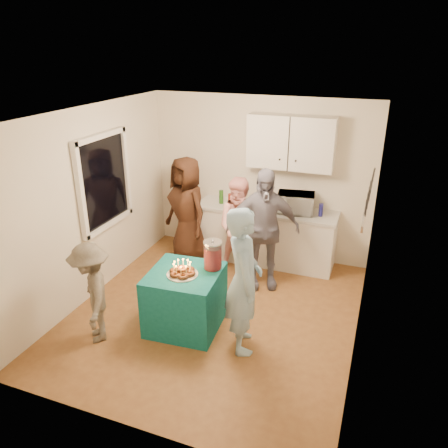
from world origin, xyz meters
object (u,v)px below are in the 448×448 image
(child_near_left, at_px, (92,293))
(man_birthday, at_px, (243,281))
(woman_back_center, at_px, (241,227))
(woman_back_left, at_px, (187,211))
(counter, at_px, (265,236))
(woman_back_right, at_px, (263,229))
(party_table, at_px, (185,299))
(microwave, at_px, (296,203))
(punch_jar, at_px, (213,256))

(child_near_left, bearing_deg, man_birthday, 67.42)
(woman_back_center, xyz_separation_m, child_near_left, (-1.09, -2.19, -0.13))
(woman_back_left, bearing_deg, counter, 47.10)
(woman_back_right, relative_size, child_near_left, 1.42)
(party_table, height_order, woman_back_right, woman_back_right)
(woman_back_left, relative_size, woman_back_center, 1.14)
(man_birthday, xyz_separation_m, woman_back_center, (-0.60, 1.70, -0.12))
(party_table, bearing_deg, man_birthday, -8.59)
(party_table, height_order, woman_back_left, woman_back_left)
(party_table, distance_m, woman_back_right, 1.53)
(woman_back_left, bearing_deg, man_birthday, -21.62)
(microwave, bearing_deg, woman_back_left, -174.12)
(punch_jar, height_order, woman_back_right, woman_back_right)
(woman_back_left, bearing_deg, woman_back_center, 23.22)
(woman_back_left, relative_size, woman_back_right, 0.97)
(microwave, distance_m, party_table, 2.36)
(woman_back_right, bearing_deg, counter, 79.87)
(counter, distance_m, party_table, 2.12)
(woman_back_left, xyz_separation_m, woman_back_right, (1.34, -0.35, 0.02))
(punch_jar, bearing_deg, woman_back_right, 73.20)
(party_table, xyz_separation_m, child_near_left, (-0.90, -0.61, 0.25))
(woman_back_center, distance_m, child_near_left, 2.45)
(microwave, height_order, man_birthday, man_birthday)
(party_table, xyz_separation_m, woman_back_right, (0.61, 1.31, 0.51))
(punch_jar, distance_m, woman_back_center, 1.37)
(man_birthday, height_order, woman_back_center, man_birthday)
(woman_back_center, bearing_deg, child_near_left, -129.51)
(counter, distance_m, child_near_left, 3.01)
(child_near_left, bearing_deg, party_table, 85.34)
(counter, distance_m, punch_jar, 1.92)
(party_table, height_order, child_near_left, child_near_left)
(microwave, distance_m, woman_back_right, 0.84)
(microwave, xyz_separation_m, woman_back_left, (-1.64, -0.42, -0.20))
(counter, xyz_separation_m, microwave, (0.46, 0.00, 0.63))
(man_birthday, bearing_deg, counter, -14.52)
(microwave, bearing_deg, man_birthday, -101.22)
(counter, relative_size, punch_jar, 6.47)
(party_table, relative_size, woman_back_center, 0.56)
(microwave, bearing_deg, child_near_left, -132.34)
(counter, bearing_deg, man_birthday, -80.93)
(microwave, height_order, child_near_left, child_near_left)
(microwave, height_order, party_table, microwave)
(woman_back_right, bearing_deg, child_near_left, -150.46)
(woman_back_left, xyz_separation_m, child_near_left, (-0.17, -2.26, -0.24))
(counter, height_order, child_near_left, child_near_left)
(man_birthday, relative_size, woman_back_right, 0.98)
(party_table, distance_m, punch_jar, 0.66)
(man_birthday, relative_size, woman_back_left, 1.01)
(party_table, xyz_separation_m, man_birthday, (0.79, -0.12, 0.50))
(man_birthday, height_order, woman_back_left, man_birthday)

